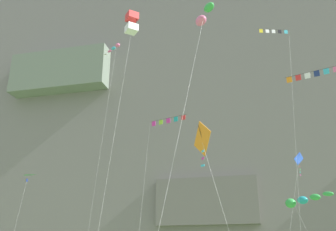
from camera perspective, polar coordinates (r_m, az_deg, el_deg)
name	(u,v)px	position (r m, az deg, el deg)	size (l,w,h in m)	color
cliff_face	(212,101)	(76.08, 6.49, 2.10)	(180.00, 29.07, 62.86)	slate
kite_diamond_low_right	(298,164)	(44.04, 18.63, -6.85)	(3.56, 3.89, 12.99)	blue
kite_banner_mid_left	(277,50)	(42.12, 15.75, 9.30)	(3.24, 3.48, 24.97)	black
kite_windsock_high_right	(302,200)	(40.79, 19.09, -11.75)	(4.64, 5.31, 8.01)	green
kite_windsock_far_left	(208,9)	(26.36, 5.94, 15.34)	(4.70, 5.77, 17.80)	pink
kite_windsock_low_left	(114,49)	(57.98, -7.99, 9.69)	(3.35, 4.27, 31.65)	pink
kite_diamond_upper_mid	(203,142)	(21.85, 5.18, -3.87)	(2.70, 1.86, 9.11)	orange
kite_delta_low_center	(25,180)	(56.45, -20.37, -8.90)	(1.61, 3.14, 12.59)	green
kite_banner_near_cliff	(167,124)	(48.38, -0.14, -1.30)	(5.21, 6.34, 18.84)	black
kite_banner_high_left	(320,80)	(32.84, 21.51, 4.93)	(5.18, 2.12, 16.02)	black
kite_box_high_center	(132,23)	(36.15, -5.37, 13.39)	(2.37, 2.52, 22.98)	red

